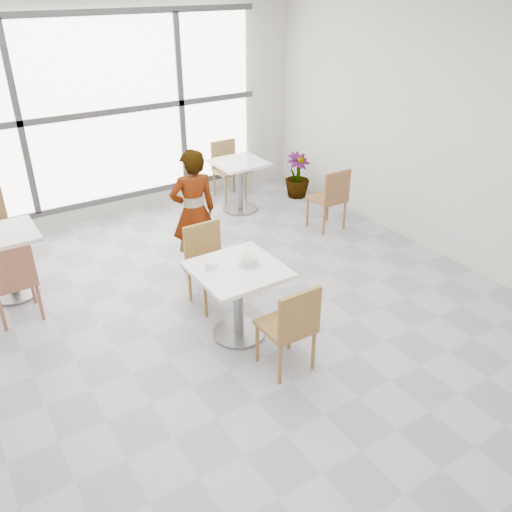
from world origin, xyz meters
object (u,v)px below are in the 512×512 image
bg_table_right (240,179)px  bg_chair_left_near (13,278)px  chair_near (291,324)px  bg_chair_right_far (227,165)px  coffee_cup (210,266)px  person (194,212)px  main_table (238,289)px  chair_far (208,259)px  bg_chair_right_near (331,196)px  bg_table_left (6,255)px  plant_right (297,176)px  oatmeal_bowl (249,261)px

bg_table_right → bg_chair_left_near: size_ratio=0.86×
chair_near → bg_chair_right_far: same height
chair_near → coffee_cup: chair_near is taller
chair_near → bg_chair_left_near: 2.80m
bg_table_right → person: bearing=-137.5°
person → bg_chair_left_near: person is taller
chair_near → main_table: bearing=-81.0°
main_table → chair_far: 0.71m
main_table → coffee_cup: coffee_cup is taller
bg_chair_right_near → bg_chair_right_far: size_ratio=1.00×
chair_near → chair_far: size_ratio=1.00×
main_table → chair_near: 0.71m
bg_table_left → bg_chair_left_near: size_ratio=0.86×
main_table → chair_far: chair_far is taller
bg_chair_left_near → bg_chair_right_far: 3.95m
bg_table_right → bg_chair_right_near: bg_chair_right_near is taller
bg_chair_left_near → plant_right: size_ratio=1.25×
coffee_cup → bg_chair_right_near: (2.52, 1.26, -0.28)m
main_table → oatmeal_bowl: 0.30m
bg_chair_right_near → plant_right: bearing=-106.2°
chair_near → bg_table_right: 3.68m
oatmeal_bowl → bg_table_left: bearing=132.8°
chair_far → bg_table_left: bearing=144.5°
main_table → oatmeal_bowl: (0.12, -0.01, 0.27)m
person → oatmeal_bowl: bearing=93.4°
coffee_cup → chair_near: bearing=-68.2°
bg_chair_left_near → plant_right: bearing=-164.4°
main_table → bg_chair_left_near: bg_chair_left_near is taller
oatmeal_bowl → bg_table_right: 3.07m
chair_far → bg_chair_left_near: size_ratio=1.00×
main_table → bg_chair_right_near: size_ratio=0.92×
oatmeal_bowl → bg_chair_right_far: size_ratio=0.24×
bg_chair_left_near → bg_chair_right_far: same height
bg_chair_left_near → bg_table_right: bearing=-159.5°
main_table → person: 1.44m
bg_table_right → bg_chair_right_near: 1.44m
person → plant_right: 2.72m
chair_far → bg_table_left: (-1.76, 1.26, -0.01)m
coffee_cup → bg_chair_right_far: bearing=57.8°
coffee_cup → person: (0.48, 1.28, -0.04)m
chair_far → bg_chair_right_far: size_ratio=1.00×
main_table → bg_chair_right_far: bg_chair_right_far is taller
chair_near → bg_chair_right_far: (1.64, 3.96, 0.00)m
bg_table_left → bg_chair_right_near: (4.00, -0.58, 0.01)m
main_table → bg_chair_right_far: (1.75, 3.26, -0.02)m
plant_right → bg_chair_left_near: bearing=-164.4°
bg_chair_right_near → bg_chair_right_far: (-0.55, 1.87, 0.00)m
bg_chair_right_far → coffee_cup: bearing=-122.2°
chair_near → chair_far: 1.42m
chair_near → bg_chair_right_near: size_ratio=1.00×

